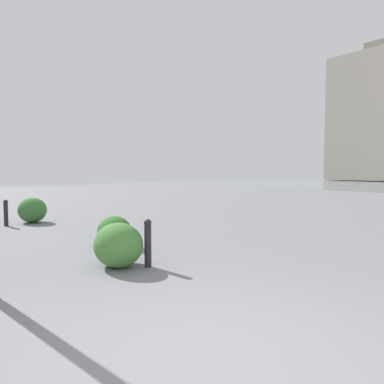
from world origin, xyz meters
name	(u,v)px	position (x,y,z in m)	size (l,w,h in m)	color
building_annex	(382,117)	(20.58, -66.05, 11.58)	(16.40, 11.52, 25.22)	#B2A899
bollard_near	(148,242)	(2.83, -1.14, 0.44)	(0.13, 0.13, 0.84)	#232328
bollard_mid	(6,212)	(9.31, -0.48, 0.42)	(0.13, 0.13, 0.80)	#232328
shrub_low	(118,245)	(3.17, -0.76, 0.38)	(0.91, 0.82, 0.77)	#477F38
shrub_round	(114,231)	(4.61, -1.49, 0.34)	(0.80, 0.72, 0.68)	#387533
shrub_wide	(117,246)	(3.27, -0.79, 0.35)	(0.82, 0.74, 0.70)	#477F38
shrub_tall	(32,210)	(9.49, -1.29, 0.40)	(0.95, 0.86, 0.81)	#387533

